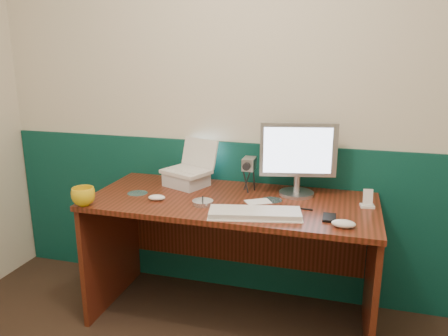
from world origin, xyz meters
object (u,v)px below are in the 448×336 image
(monitor, at_px, (298,159))
(keyboard, at_px, (255,214))
(desk, at_px, (231,260))
(laptop, at_px, (186,156))
(camcorder, at_px, (249,175))
(mug, at_px, (83,196))

(monitor, height_order, keyboard, monitor)
(desk, xyz_separation_m, laptop, (-0.33, 0.17, 0.57))
(laptop, distance_m, camcorder, 0.40)
(mug, bearing_deg, desk, 22.73)
(keyboard, bearing_deg, monitor, 56.21)
(monitor, bearing_deg, desk, -164.22)
(laptop, bearing_deg, mug, -107.72)
(desk, height_order, mug, mug)
(mug, xyz_separation_m, camcorder, (0.80, 0.48, 0.05))
(keyboard, distance_m, mug, 0.93)
(mug, bearing_deg, camcorder, 31.13)
(monitor, distance_m, mug, 1.20)
(desk, distance_m, mug, 0.91)
(keyboard, bearing_deg, camcorder, 94.92)
(monitor, relative_size, mug, 3.42)
(monitor, height_order, mug, monitor)
(desk, distance_m, monitor, 0.70)
(laptop, relative_size, mug, 2.13)
(monitor, relative_size, camcorder, 2.14)
(keyboard, bearing_deg, laptop, 130.81)
(desk, xyz_separation_m, keyboard, (0.18, -0.22, 0.39))
(laptop, distance_m, mug, 0.65)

